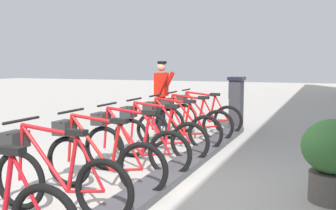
% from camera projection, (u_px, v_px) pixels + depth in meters
% --- Properties ---
extents(ground_plane, '(60.00, 60.00, 0.00)m').
position_uv_depth(ground_plane, '(151.00, 192.00, 4.93)').
color(ground_plane, '#B4ACA4').
extents(dock_rail_base, '(0.44, 9.64, 0.10)m').
position_uv_depth(dock_rail_base, '(151.00, 188.00, 4.92)').
color(dock_rail_base, '#47474C').
rests_on(dock_rail_base, ground).
extents(payment_kiosk, '(0.36, 0.52, 1.28)m').
position_uv_depth(payment_kiosk, '(236.00, 102.00, 9.67)').
color(payment_kiosk, '#38383D').
rests_on(payment_kiosk, ground).
extents(bike_docked_0, '(1.72, 0.54, 1.02)m').
position_uv_depth(bike_docked_0, '(202.00, 115.00, 9.01)').
color(bike_docked_0, black).
rests_on(bike_docked_0, ground).
extents(bike_docked_1, '(1.72, 0.54, 1.02)m').
position_uv_depth(bike_docked_1, '(190.00, 120.00, 8.19)').
color(bike_docked_1, black).
rests_on(bike_docked_1, ground).
extents(bike_docked_2, '(1.72, 0.54, 1.02)m').
position_uv_depth(bike_docked_2, '(175.00, 126.00, 7.38)').
color(bike_docked_2, black).
rests_on(bike_docked_2, ground).
extents(bike_docked_3, '(1.72, 0.54, 1.02)m').
position_uv_depth(bike_docked_3, '(156.00, 134.00, 6.56)').
color(bike_docked_3, black).
rests_on(bike_docked_3, ground).
extents(bike_docked_4, '(1.72, 0.54, 1.02)m').
position_uv_depth(bike_docked_4, '(131.00, 144.00, 5.75)').
color(bike_docked_4, black).
rests_on(bike_docked_4, ground).
extents(bike_docked_5, '(1.72, 0.54, 1.02)m').
position_uv_depth(bike_docked_5, '(99.00, 157.00, 4.93)').
color(bike_docked_5, black).
rests_on(bike_docked_5, ground).
extents(bike_docked_6, '(1.72, 0.54, 1.02)m').
position_uv_depth(bike_docked_6, '(54.00, 176.00, 4.12)').
color(bike_docked_6, black).
rests_on(bike_docked_6, ground).
extents(worker_near_rack, '(0.49, 0.66, 1.66)m').
position_uv_depth(worker_near_rack, '(162.00, 92.00, 9.51)').
color(worker_near_rack, white).
rests_on(worker_near_rack, ground).
extents(planter_bush, '(0.76, 0.76, 0.97)m').
position_uv_depth(planter_bush, '(335.00, 156.00, 4.52)').
color(planter_bush, '#59544C').
rests_on(planter_bush, ground).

